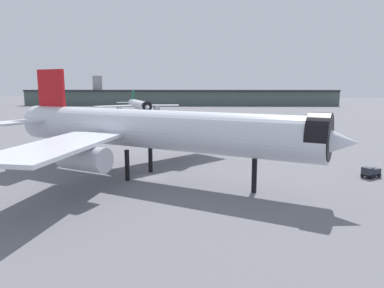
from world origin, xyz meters
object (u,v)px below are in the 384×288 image
at_px(airliner_far_taxiway, 139,105).
at_px(service_truck_front, 164,137).
at_px(traffic_cone_wingtip, 242,145).
at_px(traffic_cone_near_nose, 222,143).
at_px(airliner_near_gate, 151,130).
at_px(baggage_tug_wing, 371,172).

bearing_deg(airliner_far_taxiway, service_truck_front, -5.50).
bearing_deg(traffic_cone_wingtip, traffic_cone_near_nose, 160.65).
xyz_separation_m(service_truck_front, traffic_cone_wingtip, (21.27, -2.88, -1.29)).
bearing_deg(traffic_cone_wingtip, service_truck_front, 172.28).
height_order(airliner_near_gate, airliner_far_taxiway, airliner_near_gate).
distance_m(airliner_near_gate, traffic_cone_wingtip, 38.32).
bearing_deg(airliner_near_gate, service_truck_front, 119.01).
height_order(baggage_tug_wing, traffic_cone_wingtip, baggage_tug_wing).
relative_size(airliner_far_taxiway, baggage_tug_wing, 12.81).
height_order(airliner_near_gate, baggage_tug_wing, airliner_near_gate).
height_order(service_truck_front, traffic_cone_near_nose, service_truck_front).
bearing_deg(service_truck_front, traffic_cone_wingtip, 82.46).
relative_size(airliner_far_taxiway, service_truck_front, 8.17).
distance_m(traffic_cone_near_nose, traffic_cone_wingtip, 5.65).
distance_m(airliner_near_gate, airliner_far_taxiway, 126.23).
height_order(service_truck_front, traffic_cone_wingtip, service_truck_front).
xyz_separation_m(airliner_far_taxiway, service_truck_front, (33.55, -81.89, -4.18)).
xyz_separation_m(airliner_near_gate, baggage_tug_wing, (36.84, 6.28, -7.22)).
height_order(traffic_cone_near_nose, traffic_cone_wingtip, traffic_cone_near_nose).
height_order(airliner_near_gate, service_truck_front, airliner_near_gate).
bearing_deg(airliner_far_taxiway, traffic_cone_wingtip, 5.11).
bearing_deg(traffic_cone_near_nose, traffic_cone_wingtip, -19.35).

